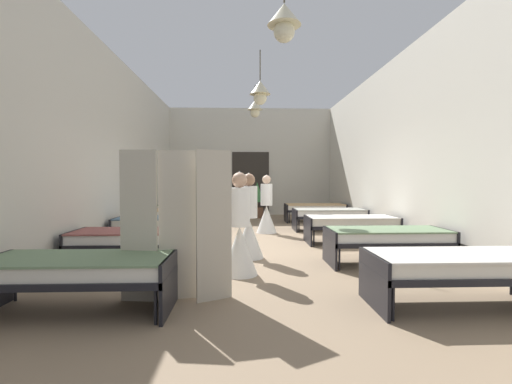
# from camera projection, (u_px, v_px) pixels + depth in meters

# --- Properties ---
(ground_plane) EXTENTS (6.71, 12.79, 0.10)m
(ground_plane) POSITION_uv_depth(u_px,v_px,m) (257.00, 246.00, 7.55)
(ground_plane) COLOR #8C755B
(room_shell) EXTENTS (6.51, 12.39, 4.07)m
(room_shell) POSITION_uv_depth(u_px,v_px,m) (255.00, 152.00, 8.80)
(room_shell) COLOR beige
(room_shell) RESTS_ON ground
(bed_left_row_0) EXTENTS (1.90, 0.84, 0.57)m
(bed_left_row_0) POSITION_uv_depth(u_px,v_px,m) (79.00, 270.00, 3.66)
(bed_left_row_0) COLOR black
(bed_left_row_0) RESTS_ON ground
(bed_right_row_0) EXTENTS (1.90, 0.84, 0.57)m
(bed_right_row_0) POSITION_uv_depth(u_px,v_px,m) (459.00, 266.00, 3.82)
(bed_right_row_0) COLOR black
(bed_right_row_0) RESTS_ON ground
(bed_left_row_1) EXTENTS (1.90, 0.84, 0.57)m
(bed_left_row_1) POSITION_uv_depth(u_px,v_px,m) (134.00, 239.00, 5.56)
(bed_left_row_1) COLOR black
(bed_left_row_1) RESTS_ON ground
(bed_right_row_1) EXTENTS (1.90, 0.84, 0.57)m
(bed_right_row_1) POSITION_uv_depth(u_px,v_px,m) (387.00, 237.00, 5.71)
(bed_right_row_1) COLOR black
(bed_right_row_1) RESTS_ON ground
(bed_left_row_2) EXTENTS (1.90, 0.84, 0.57)m
(bed_left_row_2) POSITION_uv_depth(u_px,v_px,m) (162.00, 224.00, 7.46)
(bed_left_row_2) COLOR black
(bed_left_row_2) RESTS_ON ground
(bed_right_row_2) EXTENTS (1.90, 0.84, 0.57)m
(bed_right_row_2) POSITION_uv_depth(u_px,v_px,m) (351.00, 223.00, 7.61)
(bed_right_row_2) COLOR black
(bed_right_row_2) RESTS_ON ground
(bed_left_row_3) EXTENTS (1.90, 0.84, 0.57)m
(bed_left_row_3) POSITION_uv_depth(u_px,v_px,m) (178.00, 215.00, 9.35)
(bed_left_row_3) COLOR black
(bed_left_row_3) RESTS_ON ground
(bed_right_row_3) EXTENTS (1.90, 0.84, 0.57)m
(bed_right_row_3) POSITION_uv_depth(u_px,v_px,m) (329.00, 214.00, 9.51)
(bed_right_row_3) COLOR black
(bed_right_row_3) RESTS_ON ground
(bed_left_row_4) EXTENTS (1.90, 0.84, 0.57)m
(bed_left_row_4) POSITION_uv_depth(u_px,v_px,m) (189.00, 209.00, 11.25)
(bed_left_row_4) COLOR black
(bed_left_row_4) RESTS_ON ground
(bed_right_row_4) EXTENTS (1.90, 0.84, 0.57)m
(bed_right_row_4) POSITION_uv_depth(u_px,v_px,m) (315.00, 208.00, 11.40)
(bed_right_row_4) COLOR black
(bed_right_row_4) RESTS_ON ground
(nurse_near_aisle) EXTENTS (0.52, 0.52, 1.49)m
(nurse_near_aisle) POSITION_uv_depth(u_px,v_px,m) (249.00, 228.00, 6.18)
(nurse_near_aisle) COLOR white
(nurse_near_aisle) RESTS_ON ground
(nurse_mid_aisle) EXTENTS (0.52, 0.52, 1.49)m
(nurse_mid_aisle) POSITION_uv_depth(u_px,v_px,m) (266.00, 212.00, 9.07)
(nurse_mid_aisle) COLOR white
(nurse_mid_aisle) RESTS_ON ground
(nurse_far_aisle) EXTENTS (0.52, 0.52, 1.49)m
(nurse_far_aisle) POSITION_uv_depth(u_px,v_px,m) (240.00, 238.00, 5.09)
(nurse_far_aisle) COLOR white
(nurse_far_aisle) RESTS_ON ground
(patient_seated_primary) EXTENTS (0.44, 0.44, 0.80)m
(patient_seated_primary) POSITION_uv_depth(u_px,v_px,m) (191.00, 198.00, 9.31)
(patient_seated_primary) COLOR slate
(patient_seated_primary) RESTS_ON bed_left_row_3
(potted_plant) EXTENTS (0.48, 0.48, 1.26)m
(potted_plant) POSITION_uv_depth(u_px,v_px,m) (257.00, 198.00, 12.59)
(potted_plant) COLOR brown
(potted_plant) RESTS_ON ground
(privacy_screen) EXTENTS (1.24, 0.22, 1.70)m
(privacy_screen) POSITION_uv_depth(u_px,v_px,m) (177.00, 225.00, 4.01)
(privacy_screen) COLOR #BCB29E
(privacy_screen) RESTS_ON ground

